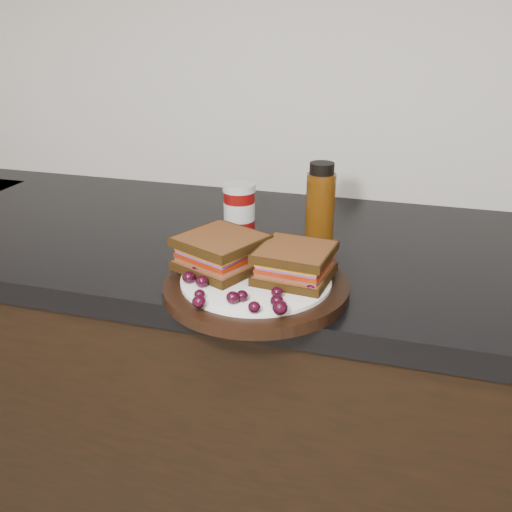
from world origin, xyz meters
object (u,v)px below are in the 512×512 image
at_px(oil_bottle, 320,203).
at_px(plate, 256,287).
at_px(condiment_jar, 239,207).
at_px(sandwich_left, 221,252).

bearing_deg(oil_bottle, plate, -101.72).
distance_m(plate, condiment_jar, 0.28).
height_order(plate, sandwich_left, sandwich_left).
bearing_deg(condiment_jar, sandwich_left, -78.78).
bearing_deg(plate, oil_bottle, 78.28).
relative_size(plate, sandwich_left, 2.43).
height_order(plate, oil_bottle, oil_bottle).
height_order(sandwich_left, condiment_jar, condiment_jar).
distance_m(plate, sandwich_left, 0.08).
relative_size(plate, condiment_jar, 3.01).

